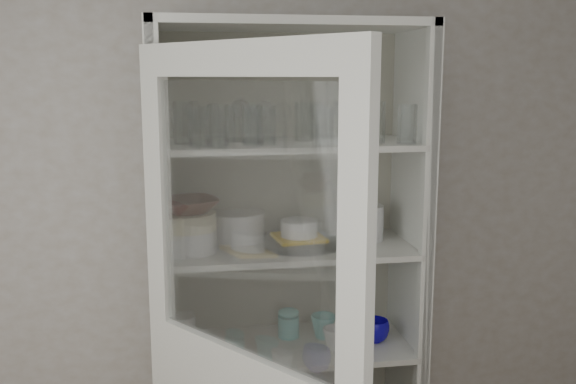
# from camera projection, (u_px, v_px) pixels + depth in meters

# --- Properties ---
(wall_back) EXTENTS (3.60, 0.02, 2.60)m
(wall_back) POSITION_uv_depth(u_px,v_px,m) (232.00, 224.00, 2.65)
(wall_back) COLOR gray
(wall_back) RESTS_ON ground
(pantry_cabinet) EXTENTS (1.00, 0.45, 2.10)m
(pantry_cabinet) POSITION_uv_depth(u_px,v_px,m) (286.00, 318.00, 2.58)
(pantry_cabinet) COLOR silver
(pantry_cabinet) RESTS_ON floor
(tumbler_0) EXTENTS (0.08, 0.08, 0.14)m
(tumbler_0) POSITION_uv_depth(u_px,v_px,m) (199.00, 127.00, 2.20)
(tumbler_0) COLOR silver
(tumbler_0) RESTS_ON shelf_glass
(tumbler_1) EXTENTS (0.08, 0.08, 0.14)m
(tumbler_1) POSITION_uv_depth(u_px,v_px,m) (253.00, 126.00, 2.23)
(tumbler_1) COLOR silver
(tumbler_1) RESTS_ON shelf_glass
(tumbler_2) EXTENTS (0.09, 0.09, 0.15)m
(tumbler_2) POSITION_uv_depth(u_px,v_px,m) (218.00, 126.00, 2.19)
(tumbler_2) COLOR silver
(tumbler_2) RESTS_ON shelf_glass
(tumbler_3) EXTENTS (0.09, 0.09, 0.14)m
(tumbler_3) POSITION_uv_depth(u_px,v_px,m) (266.00, 125.00, 2.25)
(tumbler_3) COLOR silver
(tumbler_3) RESTS_ON shelf_glass
(tumbler_4) EXTENTS (0.08, 0.08, 0.13)m
(tumbler_4) POSITION_uv_depth(u_px,v_px,m) (325.00, 126.00, 2.26)
(tumbler_4) COLOR silver
(tumbler_4) RESTS_ON shelf_glass
(tumbler_5) EXTENTS (0.09, 0.09, 0.15)m
(tumbler_5) POSITION_uv_depth(u_px,v_px,m) (375.00, 122.00, 2.31)
(tumbler_5) COLOR silver
(tumbler_5) RESTS_ON shelf_glass
(tumbler_6) EXTENTS (0.08, 0.08, 0.14)m
(tumbler_6) POSITION_uv_depth(u_px,v_px,m) (407.00, 124.00, 2.30)
(tumbler_6) COLOR silver
(tumbler_6) RESTS_ON shelf_glass
(tumbler_7) EXTENTS (0.08, 0.08, 0.15)m
(tumbler_7) POSITION_uv_depth(u_px,v_px,m) (184.00, 123.00, 2.30)
(tumbler_7) COLOR silver
(tumbler_7) RESTS_ON shelf_glass
(tumbler_8) EXTENTS (0.07, 0.07, 0.13)m
(tumbler_8) POSITION_uv_depth(u_px,v_px,m) (235.00, 124.00, 2.37)
(tumbler_8) COLOR silver
(tumbler_8) RESTS_ON shelf_glass
(tumbler_9) EXTENTS (0.09, 0.09, 0.14)m
(tumbler_9) POSITION_uv_depth(u_px,v_px,m) (251.00, 123.00, 2.37)
(tumbler_9) COLOR silver
(tumbler_9) RESTS_ON shelf_glass
(tumbler_10) EXTENTS (0.08, 0.08, 0.15)m
(tumbler_10) POSITION_uv_depth(u_px,v_px,m) (304.00, 121.00, 2.41)
(tumbler_10) COLOR silver
(tumbler_10) RESTS_ON shelf_glass
(goblet_0) EXTENTS (0.08, 0.08, 0.17)m
(goblet_0) POSITION_uv_depth(u_px,v_px,m) (241.00, 118.00, 2.44)
(goblet_0) COLOR silver
(goblet_0) RESTS_ON shelf_glass
(goblet_1) EXTENTS (0.07, 0.07, 0.16)m
(goblet_1) POSITION_uv_depth(u_px,v_px,m) (266.00, 118.00, 2.47)
(goblet_1) COLOR silver
(goblet_1) RESTS_ON shelf_glass
(goblet_2) EXTENTS (0.07, 0.07, 0.15)m
(goblet_2) POSITION_uv_depth(u_px,v_px,m) (317.00, 119.00, 2.51)
(goblet_2) COLOR silver
(goblet_2) RESTS_ON shelf_glass
(goblet_3) EXTENTS (0.07, 0.07, 0.17)m
(goblet_3) POSITION_uv_depth(u_px,v_px,m) (342.00, 117.00, 2.48)
(goblet_3) COLOR silver
(goblet_3) RESTS_ON shelf_glass
(plate_stack_front) EXTENTS (0.21, 0.21, 0.08)m
(plate_stack_front) POSITION_uv_depth(u_px,v_px,m) (189.00, 240.00, 2.37)
(plate_stack_front) COLOR silver
(plate_stack_front) RESTS_ON shelf_plates
(plate_stack_back) EXTENTS (0.22, 0.22, 0.11)m
(plate_stack_back) POSITION_uv_depth(u_px,v_px,m) (237.00, 225.00, 2.55)
(plate_stack_back) COLOR silver
(plate_stack_back) RESTS_ON shelf_plates
(cream_bowl) EXTENTS (0.24, 0.24, 0.06)m
(cream_bowl) POSITION_uv_depth(u_px,v_px,m) (189.00, 221.00, 2.35)
(cream_bowl) COLOR beige
(cream_bowl) RESTS_ON plate_stack_front
(terracotta_bowl) EXTENTS (0.27, 0.27, 0.05)m
(terracotta_bowl) POSITION_uv_depth(u_px,v_px,m) (188.00, 205.00, 2.34)
(terracotta_bowl) COLOR #441D16
(terracotta_bowl) RESTS_ON cream_bowl
(glass_platter) EXTENTS (0.39, 0.39, 0.02)m
(glass_platter) POSITION_uv_depth(u_px,v_px,m) (299.00, 242.00, 2.48)
(glass_platter) COLOR silver
(glass_platter) RESTS_ON shelf_plates
(yellow_trivet) EXTENTS (0.20, 0.20, 0.01)m
(yellow_trivet) POSITION_uv_depth(u_px,v_px,m) (299.00, 238.00, 2.47)
(yellow_trivet) COLOR gold
(yellow_trivet) RESTS_ON glass_platter
(white_ramekin) EXTENTS (0.19, 0.19, 0.06)m
(white_ramekin) POSITION_uv_depth(u_px,v_px,m) (299.00, 228.00, 2.47)
(white_ramekin) COLOR silver
(white_ramekin) RESTS_ON yellow_trivet
(grey_bowl_stack) EXTENTS (0.15, 0.15, 0.14)m
(grey_bowl_stack) POSITION_uv_depth(u_px,v_px,m) (365.00, 223.00, 2.53)
(grey_bowl_stack) COLOR silver
(grey_bowl_stack) RESTS_ON shelf_plates
(mug_blue) EXTENTS (0.15, 0.15, 0.09)m
(mug_blue) POSITION_uv_depth(u_px,v_px,m) (375.00, 331.00, 2.55)
(mug_blue) COLOR #080E90
(mug_blue) RESTS_ON shelf_mugs
(mug_teal) EXTENTS (0.11, 0.11, 0.09)m
(mug_teal) POSITION_uv_depth(u_px,v_px,m) (324.00, 326.00, 2.58)
(mug_teal) COLOR teal
(mug_teal) RESTS_ON shelf_mugs
(mug_white) EXTENTS (0.12, 0.12, 0.09)m
(mug_white) POSITION_uv_depth(u_px,v_px,m) (334.00, 339.00, 2.47)
(mug_white) COLOR silver
(mug_white) RESTS_ON shelf_mugs
(teal_jar) EXTENTS (0.09, 0.09, 0.10)m
(teal_jar) POSITION_uv_depth(u_px,v_px,m) (289.00, 325.00, 2.59)
(teal_jar) COLOR teal
(teal_jar) RESTS_ON shelf_mugs
(measuring_cups) EXTENTS (0.10, 0.10, 0.04)m
(measuring_cups) POSITION_uv_depth(u_px,v_px,m) (200.00, 351.00, 2.41)
(measuring_cups) COLOR #ABABBF
(measuring_cups) RESTS_ON shelf_mugs
(white_canister) EXTENTS (0.11, 0.11, 0.12)m
(white_canister) POSITION_uv_depth(u_px,v_px,m) (183.00, 330.00, 2.51)
(white_canister) COLOR silver
(white_canister) RESTS_ON shelf_mugs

